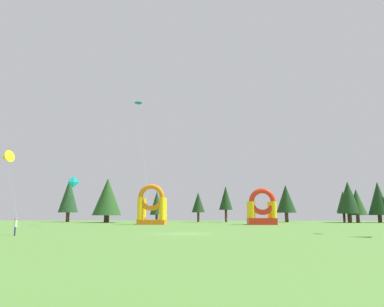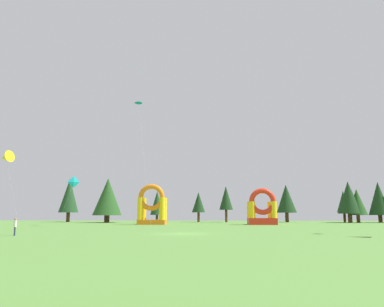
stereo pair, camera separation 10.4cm
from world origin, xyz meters
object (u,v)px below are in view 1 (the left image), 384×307
kite_teal_parafoil (138,103)px  inflatable_orange_dome (152,209)px  kite_cyan_diamond (74,183)px  kite_yellow_delta (6,157)px  inflatable_yellow_castle (262,212)px  person_midfield (15,225)px

kite_teal_parafoil → inflatable_orange_dome: 18.65m
kite_cyan_diamond → kite_yellow_delta: kite_yellow_delta is taller
inflatable_orange_dome → inflatable_yellow_castle: bearing=0.5°
kite_cyan_diamond → inflatable_orange_dome: 15.01m
person_midfield → inflatable_orange_dome: 32.36m
inflatable_orange_dome → person_midfield: bearing=-103.3°
person_midfield → inflatable_orange_dome: (7.41, 31.45, 1.83)m
kite_yellow_delta → inflatable_orange_dome: size_ratio=1.31×
kite_cyan_diamond → inflatable_yellow_castle: kite_cyan_diamond is taller
inflatable_yellow_castle → kite_teal_parafoil: bearing=-168.7°
inflatable_orange_dome → kite_yellow_delta: bearing=-120.0°
kite_yellow_delta → kite_teal_parafoil: bearing=59.3°
inflatable_yellow_castle → inflatable_orange_dome: (-19.28, -0.15, 0.52)m
kite_cyan_diamond → inflatable_orange_dome: size_ratio=1.03×
kite_teal_parafoil → kite_cyan_diamond: 17.63m
kite_yellow_delta → person_midfield: 12.54m
kite_cyan_diamond → kite_yellow_delta: size_ratio=0.78×
kite_cyan_diamond → kite_teal_parafoil: bearing=35.5°
kite_yellow_delta → person_midfield: bearing=-52.6°
inflatable_orange_dome → kite_teal_parafoil: bearing=-116.4°
kite_teal_parafoil → kite_cyan_diamond: kite_teal_parafoil is taller
kite_teal_parafoil → inflatable_orange_dome: (2.04, 4.11, -18.07)m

